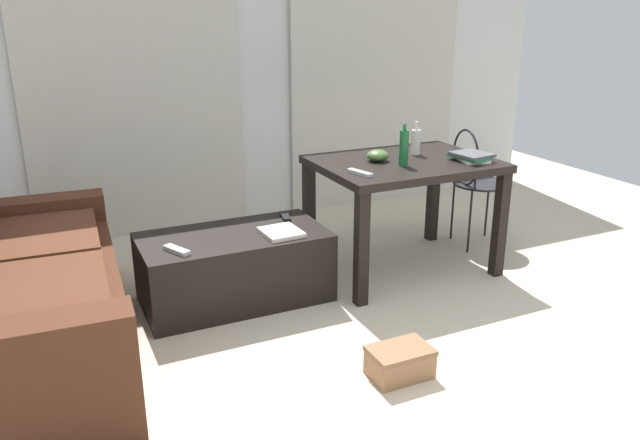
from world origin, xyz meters
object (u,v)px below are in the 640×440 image
(scissors, at_px, (372,153))
(craft_table, at_px, (404,177))
(tv_remote_primary, at_px, (285,217))
(couch, at_px, (21,299))
(shoebox, at_px, (400,362))
(bottle_near, at_px, (404,147))
(coffee_table, at_px, (235,267))
(wire_chair, at_px, (474,174))
(bottle_far, at_px, (416,141))
(tv_remote_on_table, at_px, (360,173))
(bowl, at_px, (378,155))
(book_stack, at_px, (471,157))
(tv_remote_secondary, at_px, (177,250))
(magazine, at_px, (281,232))

(scissors, bearing_deg, craft_table, -71.75)
(craft_table, relative_size, tv_remote_primary, 7.06)
(couch, distance_m, tv_remote_primary, 1.56)
(scissors, xyz_separation_m, shoebox, (-0.62, -1.39, -0.68))
(bottle_near, height_order, shoebox, bottle_near)
(coffee_table, relative_size, wire_chair, 1.25)
(couch, bearing_deg, tv_remote_primary, 9.26)
(bottle_far, distance_m, tv_remote_on_table, 0.67)
(bowl, height_order, scissors, bowl)
(craft_table, relative_size, tv_remote_on_table, 6.13)
(tv_remote_on_table, bearing_deg, craft_table, 9.93)
(coffee_table, height_order, shoebox, coffee_table)
(bottle_near, bearing_deg, bottle_far, 43.75)
(craft_table, relative_size, scissors, 10.88)
(wire_chair, bearing_deg, bowl, -173.34)
(tv_remote_on_table, relative_size, shoebox, 0.61)
(coffee_table, bearing_deg, craft_table, -0.45)
(craft_table, xyz_separation_m, wire_chair, (0.69, 0.15, -0.10))
(couch, height_order, shoebox, couch)
(book_stack, height_order, tv_remote_secondary, book_stack)
(couch, bearing_deg, tv_remote_secondary, -1.66)
(couch, distance_m, bottle_near, 2.30)
(wire_chair, relative_size, bottle_far, 3.98)
(wire_chair, distance_m, shoebox, 1.95)
(coffee_table, relative_size, craft_table, 0.97)
(bottle_far, bearing_deg, bowl, -169.25)
(magazine, bearing_deg, book_stack, -6.80)
(shoebox, bearing_deg, bowl, 65.44)
(magazine, bearing_deg, bottle_near, -3.07)
(tv_remote_on_table, bearing_deg, bottle_far, 13.29)
(coffee_table, xyz_separation_m, bowl, (0.99, 0.04, 0.58))
(bottle_far, relative_size, tv_remote_primary, 1.38)
(book_stack, height_order, magazine, book_stack)
(wire_chair, xyz_separation_m, magazine, (-1.60, -0.26, -0.11))
(bottle_near, xyz_separation_m, bottle_far, (0.24, 0.23, -0.03))
(wire_chair, height_order, scissors, wire_chair)
(scissors, bearing_deg, bottle_near, -89.37)
(book_stack, bearing_deg, tv_remote_primary, 163.48)
(wire_chair, xyz_separation_m, tv_remote_on_table, (-1.13, -0.35, 0.22))
(bottle_far, relative_size, bowl, 1.55)
(couch, xyz_separation_m, wire_chair, (3.00, 0.26, 0.25))
(wire_chair, height_order, magazine, wire_chair)
(shoebox, bearing_deg, craft_table, 57.80)
(book_stack, xyz_separation_m, shoebox, (-1.08, -0.92, -0.70))
(couch, height_order, bowl, bowl)
(book_stack, relative_size, scissors, 2.63)
(coffee_table, bearing_deg, book_stack, -7.77)
(tv_remote_on_table, bearing_deg, book_stack, -14.65)
(book_stack, bearing_deg, shoebox, -139.47)
(wire_chair, height_order, tv_remote_on_table, wire_chair)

